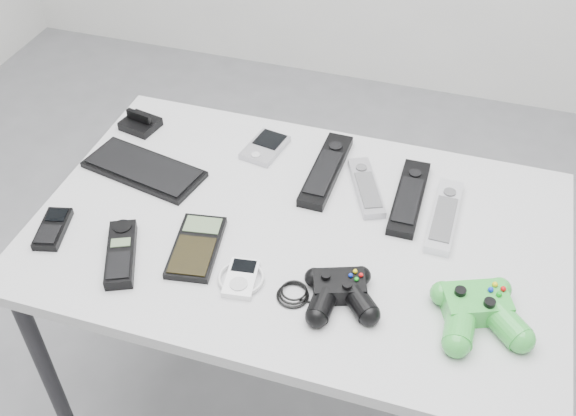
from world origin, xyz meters
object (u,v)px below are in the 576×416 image
(mobile_phone, at_px, (53,228))
(cordless_handset, at_px, (121,253))
(controller_black, at_px, (340,291))
(pda, at_px, (265,147))
(controller_green, at_px, (479,310))
(mp3_player, at_px, (241,278))
(desk, at_px, (299,248))
(pda_keyboard, at_px, (144,169))
(remote_black_a, at_px, (326,169))
(calculator, at_px, (196,247))
(remote_silver_a, at_px, (366,187))
(remote_black_b, at_px, (409,197))
(remote_silver_b, at_px, (445,215))

(mobile_phone, height_order, cordless_handset, cordless_handset)
(controller_black, bearing_deg, pda, 105.48)
(controller_black, height_order, controller_green, controller_green)
(pda, xyz_separation_m, controller_black, (0.27, -0.37, 0.01))
(mp3_player, bearing_deg, desk, 62.19)
(controller_green, bearing_deg, pda_keyboard, 142.79)
(remote_black_a, bearing_deg, mp3_player, -99.92)
(pda_keyboard, height_order, controller_green, controller_green)
(mp3_player, distance_m, controller_black, 0.18)
(pda_keyboard, bearing_deg, remote_black_a, 27.98)
(cordless_handset, xyz_separation_m, calculator, (0.13, 0.06, -0.00))
(mobile_phone, bearing_deg, calculator, -6.38)
(pda_keyboard, relative_size, mp3_player, 2.90)
(remote_black_a, bearing_deg, controller_black, -69.83)
(remote_silver_a, relative_size, calculator, 1.09)
(mobile_phone, bearing_deg, controller_black, -13.89)
(controller_black, bearing_deg, mp3_player, 163.50)
(remote_black_b, xyz_separation_m, controller_green, (0.16, -0.27, 0.02))
(remote_black_a, bearing_deg, mobile_phone, -143.07)
(remote_silver_b, distance_m, mobile_phone, 0.78)
(remote_silver_b, distance_m, controller_green, 0.25)
(remote_black_b, height_order, remote_silver_b, same)
(desk, height_order, remote_silver_a, remote_silver_a)
(desk, height_order, mp3_player, mp3_player)
(mp3_player, bearing_deg, pda_keyboard, 135.06)
(pda_keyboard, bearing_deg, cordless_handset, -61.30)
(remote_silver_a, bearing_deg, controller_black, -110.40)
(remote_black_a, relative_size, mp3_player, 2.70)
(remote_silver_a, distance_m, mp3_player, 0.35)
(mp3_player, relative_size, controller_green, 0.54)
(mobile_phone, bearing_deg, controller_green, -12.06)
(pda_keyboard, distance_m, cordless_handset, 0.26)
(desk, xyz_separation_m, remote_silver_a, (0.10, 0.15, 0.07))
(remote_silver_a, relative_size, remote_black_b, 0.79)
(desk, distance_m, remote_black_a, 0.19)
(remote_black_b, relative_size, mobile_phone, 2.09)
(remote_silver_a, bearing_deg, remote_silver_b, -37.24)
(pda_keyboard, xyz_separation_m, calculator, (0.20, -0.18, 0.00))
(calculator, bearing_deg, cordless_handset, -162.80)
(pda, bearing_deg, controller_black, -44.19)
(remote_black_b, height_order, calculator, remote_black_b)
(remote_silver_b, bearing_deg, pda, 166.30)
(cordless_handset, relative_size, controller_green, 0.97)
(pda, bearing_deg, remote_silver_a, -5.24)
(remote_black_a, distance_m, remote_black_b, 0.19)
(remote_black_a, relative_size, remote_black_b, 1.07)
(remote_black_b, xyz_separation_m, controller_black, (-0.07, -0.30, 0.01))
(pda, height_order, cordless_handset, cordless_handset)
(desk, bearing_deg, controller_black, -51.87)
(pda_keyboard, relative_size, remote_silver_a, 1.45)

